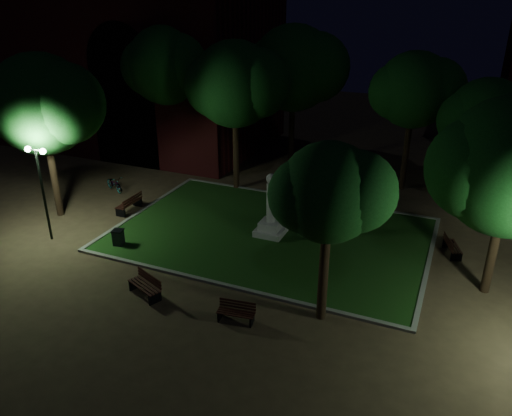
{
  "coord_description": "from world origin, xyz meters",
  "views": [
    {
      "loc": [
        8.15,
        -18.79,
        11.47
      ],
      "look_at": [
        -0.36,
        1.0,
        1.84
      ],
      "focal_mm": 35.0,
      "sensor_mm": 36.0,
      "label": 1
    }
  ],
  "objects_px": {
    "bench_near_right": "(236,312)",
    "bench_right_side": "(451,247)",
    "bench_left_side": "(130,204)",
    "bench_far_side": "(338,195)",
    "monument": "(271,218)",
    "bench_near_left": "(146,286)",
    "bicycle": "(114,184)",
    "trash_bin": "(118,238)"
  },
  "relations": [
    {
      "from": "bench_right_side",
      "to": "bicycle",
      "type": "distance_m",
      "value": 19.37
    },
    {
      "from": "bench_near_right",
      "to": "bench_left_side",
      "type": "height_order",
      "value": "bench_left_side"
    },
    {
      "from": "bench_near_right",
      "to": "bench_far_side",
      "type": "relative_size",
      "value": 0.84
    },
    {
      "from": "bench_near_left",
      "to": "trash_bin",
      "type": "bearing_deg",
      "value": 163.28
    },
    {
      "from": "bench_far_side",
      "to": "trash_bin",
      "type": "distance_m",
      "value": 12.56
    },
    {
      "from": "bench_near_right",
      "to": "trash_bin",
      "type": "height_order",
      "value": "trash_bin"
    },
    {
      "from": "trash_bin",
      "to": "bicycle",
      "type": "height_order",
      "value": "bicycle"
    },
    {
      "from": "trash_bin",
      "to": "bicycle",
      "type": "relative_size",
      "value": 0.48
    },
    {
      "from": "monument",
      "to": "bench_near_right",
      "type": "relative_size",
      "value": 2.17
    },
    {
      "from": "bench_near_right",
      "to": "bench_left_side",
      "type": "xyz_separation_m",
      "value": [
        -9.64,
        6.6,
        0.08
      ]
    },
    {
      "from": "bench_far_side",
      "to": "bench_near_right",
      "type": "bearing_deg",
      "value": 72.66
    },
    {
      "from": "bench_near_left",
      "to": "bench_near_right",
      "type": "distance_m",
      "value": 4.08
    },
    {
      "from": "monument",
      "to": "bench_far_side",
      "type": "bearing_deg",
      "value": 70.19
    },
    {
      "from": "monument",
      "to": "bench_near_left",
      "type": "distance_m",
      "value": 7.42
    },
    {
      "from": "bench_near_right",
      "to": "bench_far_side",
      "type": "distance_m",
      "value": 12.53
    },
    {
      "from": "monument",
      "to": "bench_far_side",
      "type": "relative_size",
      "value": 1.83
    },
    {
      "from": "monument",
      "to": "bicycle",
      "type": "height_order",
      "value": "monument"
    },
    {
      "from": "bench_near_left",
      "to": "trash_bin",
      "type": "xyz_separation_m",
      "value": [
        -3.63,
        2.97,
        0.01
      ]
    },
    {
      "from": "bench_left_side",
      "to": "trash_bin",
      "type": "relative_size",
      "value": 2.06
    },
    {
      "from": "monument",
      "to": "bench_far_side",
      "type": "height_order",
      "value": "monument"
    },
    {
      "from": "bicycle",
      "to": "trash_bin",
      "type": "bearing_deg",
      "value": -115.92
    },
    {
      "from": "monument",
      "to": "bench_near_left",
      "type": "bearing_deg",
      "value": -111.01
    },
    {
      "from": "bench_left_side",
      "to": "bicycle",
      "type": "distance_m",
      "value": 3.48
    },
    {
      "from": "bench_near_right",
      "to": "bench_right_side",
      "type": "bearing_deg",
      "value": 43.02
    },
    {
      "from": "bench_near_left",
      "to": "bench_right_side",
      "type": "xyz_separation_m",
      "value": [
        11.09,
        8.45,
        -0.04
      ]
    },
    {
      "from": "bench_far_side",
      "to": "bicycle",
      "type": "distance_m",
      "value": 13.46
    },
    {
      "from": "bench_near_right",
      "to": "bench_left_side",
      "type": "relative_size",
      "value": 0.84
    },
    {
      "from": "bench_left_side",
      "to": "bench_far_side",
      "type": "distance_m",
      "value": 11.8
    },
    {
      "from": "bicycle",
      "to": "monument",
      "type": "bearing_deg",
      "value": -74.35
    },
    {
      "from": "bench_near_left",
      "to": "trash_bin",
      "type": "distance_m",
      "value": 4.69
    },
    {
      "from": "bench_near_left",
      "to": "bicycle",
      "type": "distance_m",
      "value": 12.0
    },
    {
      "from": "bench_far_side",
      "to": "bench_left_side",
      "type": "bearing_deg",
      "value": 15.39
    },
    {
      "from": "trash_bin",
      "to": "bench_near_right",
      "type": "bearing_deg",
      "value": -21.73
    },
    {
      "from": "bench_near_left",
      "to": "bench_left_side",
      "type": "bearing_deg",
      "value": 153.17
    },
    {
      "from": "monument",
      "to": "bench_near_left",
      "type": "relative_size",
      "value": 1.84
    },
    {
      "from": "trash_bin",
      "to": "bicycle",
      "type": "distance_m",
      "value": 7.36
    },
    {
      "from": "bench_far_side",
      "to": "bench_near_left",
      "type": "bearing_deg",
      "value": 54.77
    },
    {
      "from": "bench_left_side",
      "to": "bench_far_side",
      "type": "relative_size",
      "value": 1.0
    },
    {
      "from": "bench_near_right",
      "to": "bench_right_side",
      "type": "xyz_separation_m",
      "value": [
        7.01,
        8.55,
        0.02
      ]
    },
    {
      "from": "bench_left_side",
      "to": "trash_bin",
      "type": "height_order",
      "value": "bench_left_side"
    },
    {
      "from": "monument",
      "to": "bicycle",
      "type": "bearing_deg",
      "value": 170.82
    },
    {
      "from": "bench_far_side",
      "to": "trash_bin",
      "type": "xyz_separation_m",
      "value": [
        -8.27,
        -9.45,
        0.0
      ]
    }
  ]
}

